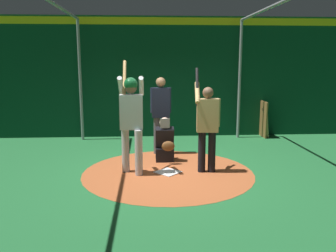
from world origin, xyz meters
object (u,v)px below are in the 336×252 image
umpire (161,111)px  visitor (207,123)px  home_plate (168,172)px  catcher (165,144)px  batter (131,115)px  bat_rack (263,120)px

umpire → visitor: size_ratio=0.88×
home_plate → catcher: bearing=-178.8°
catcher → umpire: (-0.66, -0.06, 0.65)m
home_plate → visitor: (-0.02, 0.77, 0.98)m
home_plate → batter: size_ratio=0.19×
umpire → bat_rack: 3.67m
catcher → umpire: size_ratio=0.54×
batter → umpire: size_ratio=1.21×
batter → visitor: size_ratio=1.07×
home_plate → batter: 1.36m
umpire → bat_rack: umpire is taller
bat_rack → home_plate: bearing=-42.1°
home_plate → catcher: catcher is taller
umpire → catcher: bearing=5.3°
home_plate → batter: (-0.01, -0.71, 1.16)m
visitor → umpire: bearing=-145.0°
bat_rack → batter: bearing=-48.2°
batter → visitor: bearing=90.3°
bat_rack → visitor: bearing=-34.0°
home_plate → umpire: 1.82m
catcher → bat_rack: (-2.52, 3.05, 0.10)m
visitor → bat_rack: 4.07m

